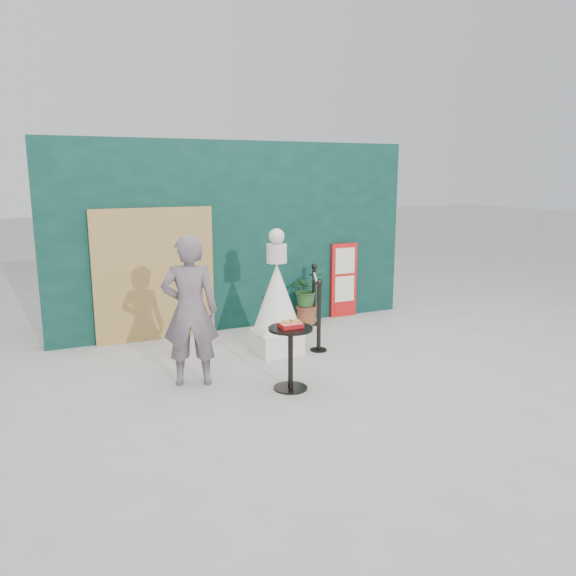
% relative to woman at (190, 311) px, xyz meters
% --- Properties ---
extents(ground, '(60.00, 60.00, 0.00)m').
position_rel_woman_xyz_m(ground, '(1.42, -0.89, -0.91)').
color(ground, '#ADAAA5').
rests_on(ground, ground).
extents(back_wall, '(6.00, 0.30, 3.00)m').
position_rel_woman_xyz_m(back_wall, '(1.42, 2.26, 0.59)').
color(back_wall, '#092A26').
rests_on(back_wall, ground).
extents(bamboo_fence, '(1.80, 0.08, 2.00)m').
position_rel_woman_xyz_m(bamboo_fence, '(0.02, 2.05, 0.09)').
color(bamboo_fence, tan).
rests_on(bamboo_fence, ground).
extents(woman, '(0.76, 0.62, 1.81)m').
position_rel_woman_xyz_m(woman, '(0.00, 0.00, 0.00)').
color(woman, slate).
rests_on(woman, ground).
extents(menu_board, '(0.50, 0.07, 1.30)m').
position_rel_woman_xyz_m(menu_board, '(3.32, 2.06, -0.26)').
color(menu_board, red).
rests_on(menu_board, ground).
extents(statue, '(0.69, 0.69, 1.76)m').
position_rel_woman_xyz_m(statue, '(1.41, 0.65, -0.19)').
color(statue, silver).
rests_on(statue, ground).
extents(cafe_table, '(0.52, 0.52, 0.75)m').
position_rel_woman_xyz_m(cafe_table, '(1.00, -0.65, -0.41)').
color(cafe_table, black).
rests_on(cafe_table, ground).
extents(food_basket, '(0.26, 0.19, 0.11)m').
position_rel_woman_xyz_m(food_basket, '(1.00, -0.65, -0.12)').
color(food_basket, '#AB1214').
rests_on(food_basket, cafe_table).
extents(planter, '(0.53, 0.46, 0.90)m').
position_rel_woman_xyz_m(planter, '(2.48, 1.85, -0.39)').
color(planter, brown).
rests_on(planter, ground).
extents(stanchion_barrier, '(0.84, 1.54, 1.03)m').
position_rel_woman_xyz_m(stanchion_barrier, '(2.29, 1.14, -0.41)').
color(stanchion_barrier, black).
rests_on(stanchion_barrier, ground).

